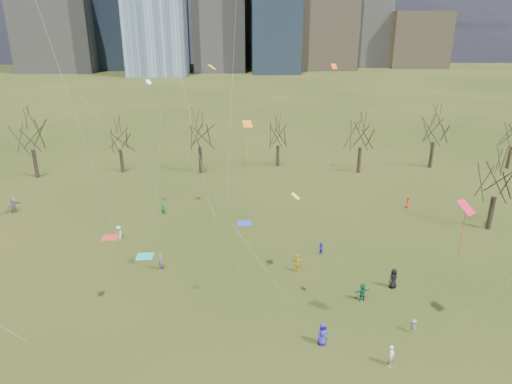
{
  "coord_description": "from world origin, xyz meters",
  "views": [
    {
      "loc": [
        -1.92,
        -26.58,
        21.13
      ],
      "look_at": [
        0.0,
        12.0,
        7.0
      ],
      "focal_mm": 32.0,
      "sensor_mm": 36.0,
      "label": 1
    }
  ],
  "objects_px": {
    "person_4": "(298,263)",
    "person_1": "(391,356)",
    "person_0": "(323,334)",
    "blanket_crimson": "(110,238)",
    "blanket_teal": "(145,256)",
    "blanket_navy": "(245,223)"
  },
  "relations": [
    {
      "from": "person_4",
      "to": "person_1",
      "type": "bearing_deg",
      "value": 133.63
    },
    {
      "from": "person_0",
      "to": "person_1",
      "type": "distance_m",
      "value": 4.72
    },
    {
      "from": "blanket_crimson",
      "to": "person_4",
      "type": "xyz_separation_m",
      "value": [
        18.85,
        -8.02,
        0.83
      ]
    },
    {
      "from": "blanket_crimson",
      "to": "person_0",
      "type": "relative_size",
      "value": 0.92
    },
    {
      "from": "blanket_teal",
      "to": "blanket_navy",
      "type": "relative_size",
      "value": 1.0
    },
    {
      "from": "blanket_teal",
      "to": "person_0",
      "type": "xyz_separation_m",
      "value": [
        14.81,
        -13.76,
        0.85
      ]
    },
    {
      "from": "person_1",
      "to": "person_4",
      "type": "height_order",
      "value": "person_4"
    },
    {
      "from": "blanket_navy",
      "to": "person_4",
      "type": "height_order",
      "value": "person_4"
    },
    {
      "from": "blanket_teal",
      "to": "person_0",
      "type": "bearing_deg",
      "value": -42.89
    },
    {
      "from": "blanket_teal",
      "to": "blanket_navy",
      "type": "xyz_separation_m",
      "value": [
        9.9,
        7.42,
        0.0
      ]
    },
    {
      "from": "blanket_teal",
      "to": "blanket_crimson",
      "type": "bearing_deg",
      "value": 135.09
    },
    {
      "from": "blanket_crimson",
      "to": "person_4",
      "type": "relative_size",
      "value": 0.95
    },
    {
      "from": "blanket_crimson",
      "to": "person_0",
      "type": "bearing_deg",
      "value": -43.36
    },
    {
      "from": "blanket_crimson",
      "to": "person_0",
      "type": "xyz_separation_m",
      "value": [
        19.23,
        -18.16,
        0.85
      ]
    },
    {
      "from": "blanket_crimson",
      "to": "person_4",
      "type": "bearing_deg",
      "value": -23.05
    },
    {
      "from": "person_0",
      "to": "person_4",
      "type": "distance_m",
      "value": 10.15
    },
    {
      "from": "person_0",
      "to": "person_4",
      "type": "bearing_deg",
      "value": 75.61
    },
    {
      "from": "blanket_teal",
      "to": "blanket_navy",
      "type": "distance_m",
      "value": 12.38
    },
    {
      "from": "person_0",
      "to": "person_1",
      "type": "relative_size",
      "value": 1.13
    },
    {
      "from": "blanket_teal",
      "to": "person_4",
      "type": "height_order",
      "value": "person_4"
    },
    {
      "from": "blanket_navy",
      "to": "blanket_crimson",
      "type": "xyz_separation_m",
      "value": [
        -14.32,
        -3.02,
        0.0
      ]
    },
    {
      "from": "blanket_navy",
      "to": "person_1",
      "type": "xyz_separation_m",
      "value": [
        9.03,
        -23.49,
        0.76
      ]
    }
  ]
}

